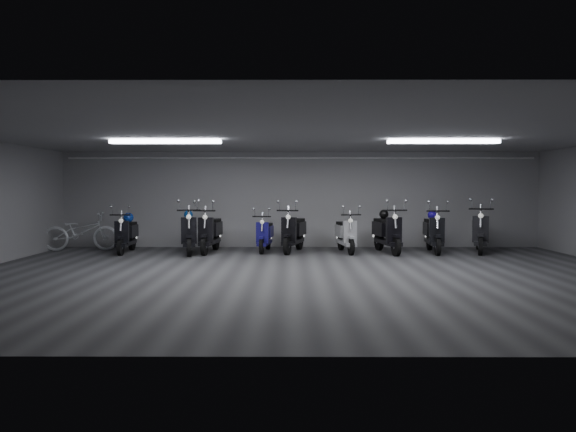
{
  "coord_description": "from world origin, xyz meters",
  "views": [
    {
      "loc": [
        -0.31,
        -10.18,
        1.71
      ],
      "look_at": [
        -0.36,
        2.5,
        1.05
      ],
      "focal_mm": 32.16,
      "sensor_mm": 36.0,
      "label": 1
    }
  ],
  "objects_px": {
    "scooter_3": "(210,226)",
    "helmet_3": "(128,217)",
    "scooter_5": "(294,226)",
    "scooter_1": "(189,226)",
    "scooter_4": "(265,229)",
    "helmet_1": "(432,215)",
    "scooter_6": "(346,229)",
    "scooter_7": "(387,226)",
    "bicycle": "(81,227)",
    "scooter_9": "(480,225)",
    "scooter_8": "(434,226)",
    "scooter_0": "(126,229)",
    "helmet_2": "(188,215)",
    "helmet_0": "(384,214)"
  },
  "relations": [
    {
      "from": "scooter_5",
      "to": "scooter_1",
      "type": "bearing_deg",
      "value": -158.61
    },
    {
      "from": "scooter_0",
      "to": "scooter_4",
      "type": "height_order",
      "value": "scooter_0"
    },
    {
      "from": "helmet_0",
      "to": "helmet_1",
      "type": "relative_size",
      "value": 1.05
    },
    {
      "from": "scooter_7",
      "to": "helmet_1",
      "type": "relative_size",
      "value": 8.13
    },
    {
      "from": "scooter_6",
      "to": "scooter_7",
      "type": "xyz_separation_m",
      "value": [
        1.09,
        -0.12,
        0.08
      ]
    },
    {
      "from": "scooter_5",
      "to": "scooter_6",
      "type": "height_order",
      "value": "scooter_5"
    },
    {
      "from": "scooter_7",
      "to": "helmet_0",
      "type": "xyz_separation_m",
      "value": [
        -0.04,
        0.27,
        0.3
      ]
    },
    {
      "from": "bicycle",
      "to": "scooter_9",
      "type": "bearing_deg",
      "value": -99.99
    },
    {
      "from": "scooter_9",
      "to": "bicycle",
      "type": "height_order",
      "value": "scooter_9"
    },
    {
      "from": "scooter_5",
      "to": "helmet_1",
      "type": "height_order",
      "value": "scooter_5"
    },
    {
      "from": "scooter_4",
      "to": "scooter_7",
      "type": "height_order",
      "value": "scooter_7"
    },
    {
      "from": "scooter_6",
      "to": "scooter_8",
      "type": "height_order",
      "value": "scooter_8"
    },
    {
      "from": "bicycle",
      "to": "helmet_1",
      "type": "distance_m",
      "value": 9.72
    },
    {
      "from": "scooter_1",
      "to": "bicycle",
      "type": "bearing_deg",
      "value": 156.58
    },
    {
      "from": "bicycle",
      "to": "scooter_7",
      "type": "bearing_deg",
      "value": -101.59
    },
    {
      "from": "scooter_7",
      "to": "helmet_1",
      "type": "bearing_deg",
      "value": 6.55
    },
    {
      "from": "scooter_1",
      "to": "scooter_5",
      "type": "relative_size",
      "value": 1.02
    },
    {
      "from": "scooter_0",
      "to": "bicycle",
      "type": "relative_size",
      "value": 0.88
    },
    {
      "from": "bicycle",
      "to": "helmet_2",
      "type": "bearing_deg",
      "value": -105.0
    },
    {
      "from": "scooter_3",
      "to": "helmet_3",
      "type": "relative_size",
      "value": 7.26
    },
    {
      "from": "scooter_4",
      "to": "helmet_3",
      "type": "relative_size",
      "value": 6.24
    },
    {
      "from": "helmet_2",
      "to": "helmet_0",
      "type": "bearing_deg",
      "value": 1.27
    },
    {
      "from": "scooter_6",
      "to": "scooter_7",
      "type": "height_order",
      "value": "scooter_7"
    },
    {
      "from": "scooter_9",
      "to": "helmet_1",
      "type": "xyz_separation_m",
      "value": [
        -1.23,
        0.22,
        0.26
      ]
    },
    {
      "from": "scooter_3",
      "to": "helmet_0",
      "type": "xyz_separation_m",
      "value": [
        4.71,
        0.15,
        0.31
      ]
    },
    {
      "from": "scooter_1",
      "to": "scooter_3",
      "type": "height_order",
      "value": "scooter_1"
    },
    {
      "from": "helmet_3",
      "to": "scooter_9",
      "type": "bearing_deg",
      "value": -0.59
    },
    {
      "from": "bicycle",
      "to": "helmet_3",
      "type": "bearing_deg",
      "value": -109.27
    },
    {
      "from": "helmet_1",
      "to": "scooter_7",
      "type": "bearing_deg",
      "value": -164.02
    },
    {
      "from": "scooter_6",
      "to": "scooter_9",
      "type": "bearing_deg",
      "value": -6.89
    },
    {
      "from": "bicycle",
      "to": "scooter_8",
      "type": "bearing_deg",
      "value": -100.49
    },
    {
      "from": "scooter_4",
      "to": "helmet_3",
      "type": "xyz_separation_m",
      "value": [
        -3.71,
        -0.04,
        0.32
      ]
    },
    {
      "from": "scooter_8",
      "to": "scooter_9",
      "type": "relative_size",
      "value": 0.96
    },
    {
      "from": "scooter_4",
      "to": "scooter_8",
      "type": "distance_m",
      "value": 4.56
    },
    {
      "from": "scooter_4",
      "to": "helmet_3",
      "type": "bearing_deg",
      "value": -173.15
    },
    {
      "from": "scooter_8",
      "to": "helmet_1",
      "type": "distance_m",
      "value": 0.39
    },
    {
      "from": "helmet_2",
      "to": "scooter_6",
      "type": "bearing_deg",
      "value": -0.41
    },
    {
      "from": "scooter_4",
      "to": "scooter_5",
      "type": "distance_m",
      "value": 0.8
    },
    {
      "from": "scooter_0",
      "to": "scooter_9",
      "type": "distance_m",
      "value": 9.5
    },
    {
      "from": "scooter_7",
      "to": "helmet_3",
      "type": "height_order",
      "value": "scooter_7"
    },
    {
      "from": "helmet_0",
      "to": "helmet_1",
      "type": "xyz_separation_m",
      "value": [
        1.34,
        0.1,
        -0.02
      ]
    },
    {
      "from": "scooter_6",
      "to": "helmet_1",
      "type": "height_order",
      "value": "scooter_6"
    },
    {
      "from": "scooter_1",
      "to": "scooter_3",
      "type": "relative_size",
      "value": 1.02
    },
    {
      "from": "scooter_7",
      "to": "scooter_8",
      "type": "height_order",
      "value": "scooter_7"
    },
    {
      "from": "scooter_8",
      "to": "helmet_3",
      "type": "distance_m",
      "value": 8.27
    },
    {
      "from": "scooter_1",
      "to": "helmet_0",
      "type": "distance_m",
      "value": 5.27
    },
    {
      "from": "scooter_4",
      "to": "scooter_5",
      "type": "xyz_separation_m",
      "value": [
        0.78,
        -0.1,
        0.1
      ]
    },
    {
      "from": "scooter_1",
      "to": "helmet_2",
      "type": "height_order",
      "value": "scooter_1"
    },
    {
      "from": "scooter_1",
      "to": "scooter_7",
      "type": "height_order",
      "value": "scooter_1"
    },
    {
      "from": "helmet_2",
      "to": "scooter_8",
      "type": "bearing_deg",
      "value": -0.39
    }
  ]
}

